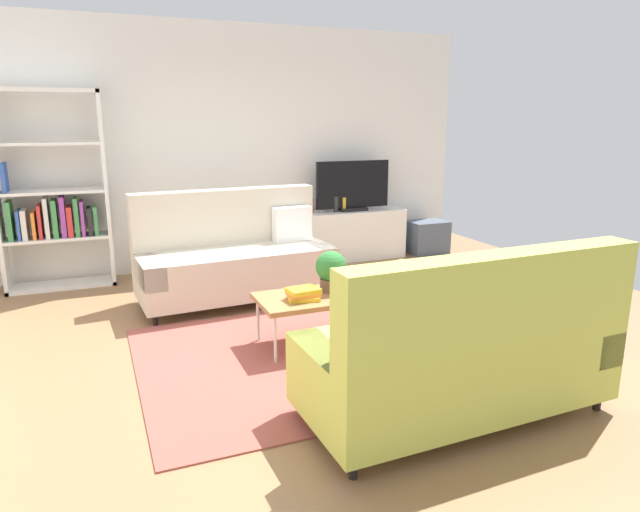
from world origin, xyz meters
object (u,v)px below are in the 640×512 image
object	(u,v)px
couch_green	(460,351)
bottle_1	(344,204)
coffee_table	(325,297)
bottle_0	(336,204)
bookshelf	(52,200)
tv	(353,187)
vase_1	(322,206)
storage_trunk	(427,237)
vase_0	(309,206)
tv_console	(351,234)
potted_plant	(331,270)
table_book_0	(303,298)
couch_beige	(235,257)

from	to	relation	value
couch_green	bottle_1	distance (m)	4.07
coffee_table	bottle_0	bearing A→B (deg)	64.38
bookshelf	couch_green	bearing A→B (deg)	-59.51
coffee_table	tv	bearing A→B (deg)	60.27
vase_1	tv	bearing A→B (deg)	-9.95
couch_green	bookshelf	xyz separation A→B (m)	(-2.35, 3.99, 0.51)
coffee_table	tv	distance (m)	2.97
bottle_0	storage_trunk	bearing A→B (deg)	-2.56
coffee_table	vase_0	size ratio (longest dim) A/B	6.22
tv_console	potted_plant	world-z (taller)	potted_plant
tv	table_book_0	distance (m)	3.12
bookshelf	bottle_1	world-z (taller)	bookshelf
tv	vase_1	distance (m)	0.47
storage_trunk	bottle_1	size ratio (longest dim) A/B	2.88
tv	bookshelf	world-z (taller)	bookshelf
bookshelf	vase_0	distance (m)	2.94
tv	bottle_0	world-z (taller)	tv
tv	bookshelf	xyz separation A→B (m)	(-3.51, 0.04, 0.01)
table_book_0	bottle_0	bearing A→B (deg)	61.23
couch_green	vase_0	xyz separation A→B (m)	(0.58, 4.02, 0.28)
table_book_0	vase_1	world-z (taller)	vase_1
coffee_table	vase_0	world-z (taller)	vase_0
tv_console	bottle_1	distance (m)	0.43
storage_trunk	vase_1	world-z (taller)	vase_1
couch_green	storage_trunk	distance (m)	4.49
couch_green	bookshelf	world-z (taller)	bookshelf
bottle_0	potted_plant	bearing A→B (deg)	-114.67
vase_0	tv	bearing A→B (deg)	-6.88
vase_1	tv_console	bearing A→B (deg)	-7.14
potted_plant	vase_1	world-z (taller)	vase_1
storage_trunk	vase_0	distance (m)	1.76
tv	bottle_1	distance (m)	0.26
bottle_0	vase_0	bearing A→B (deg)	165.12
couch_beige	potted_plant	distance (m)	1.44
coffee_table	bookshelf	xyz separation A→B (m)	(-2.07, 2.57, 0.57)
coffee_table	tv_console	bearing A→B (deg)	60.46
coffee_table	tv	xyz separation A→B (m)	(1.44, 2.53, 0.56)
potted_plant	bottle_1	size ratio (longest dim) A/B	1.87
couch_beige	tv	distance (m)	2.20
bookshelf	vase_1	world-z (taller)	bookshelf
tv	potted_plant	distance (m)	2.84
storage_trunk	potted_plant	world-z (taller)	potted_plant
coffee_table	table_book_0	xyz separation A→B (m)	(-0.21, -0.07, 0.04)
storage_trunk	bookshelf	bearing A→B (deg)	178.51
tv_console	table_book_0	xyz separation A→B (m)	(-1.65, -2.61, 0.12)
tv	potted_plant	size ratio (longest dim) A/B	2.97
table_book_0	tv	bearing A→B (deg)	57.47
couch_beige	vase_1	size ratio (longest dim) A/B	12.99
tv	coffee_table	bearing A→B (deg)	-119.73
bookshelf	potted_plant	bearing A→B (deg)	-49.37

